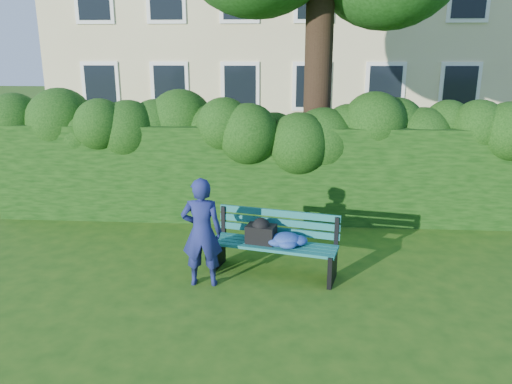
{
  "coord_description": "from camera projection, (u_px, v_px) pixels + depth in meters",
  "views": [
    {
      "loc": [
        0.54,
        -7.02,
        3.09
      ],
      "look_at": [
        0.0,
        0.6,
        0.95
      ],
      "focal_mm": 35.0,
      "sensor_mm": 36.0,
      "label": 1
    }
  ],
  "objects": [
    {
      "name": "hedge",
      "position": [
        262.0,
        172.0,
        9.49
      ],
      "size": [
        10.0,
        1.0,
        1.8
      ],
      "color": "black",
      "rests_on": "ground"
    },
    {
      "name": "man_reading",
      "position": [
        202.0,
        232.0,
        6.71
      ],
      "size": [
        0.57,
        0.38,
        1.52
      ],
      "primitive_type": "imported",
      "rotation": [
        0.0,
        0.0,
        3.18
      ],
      "color": "navy",
      "rests_on": "ground"
    },
    {
      "name": "ground",
      "position": [
        253.0,
        262.0,
        7.62
      ],
      "size": [
        80.0,
        80.0,
        0.0
      ],
      "primitive_type": "plane",
      "color": "#214D11",
      "rests_on": "ground"
    },
    {
      "name": "park_bench",
      "position": [
        275.0,
        241.0,
        7.11
      ],
      "size": [
        1.88,
        0.96,
        0.89
      ],
      "rotation": [
        0.0,
        0.0,
        -0.24
      ],
      "color": "#105150",
      "rests_on": "ground"
    }
  ]
}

